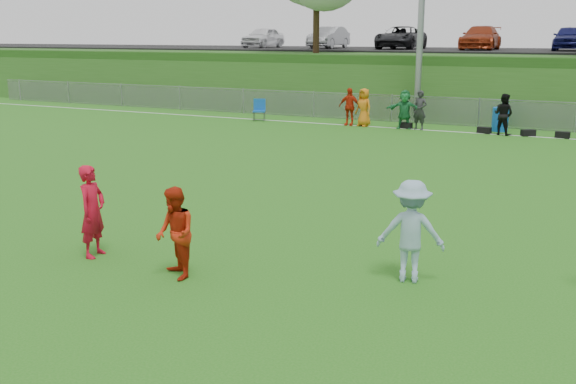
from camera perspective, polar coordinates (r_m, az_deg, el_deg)
The scene contains 13 objects.
ground at distance 11.28m, azimuth 0.15°, elevation -7.18°, with size 120.00×120.00×0.00m, color #206615.
sideline_far at distance 28.19m, azimuth 15.86°, elevation 5.09°, with size 60.00×0.10×0.01m, color white.
fence at distance 30.07m, azimuth 16.59°, elevation 6.80°, with size 58.00×0.06×1.30m.
berm at distance 40.86m, azimuth 19.12°, elevation 9.54°, with size 120.00×18.00×3.00m, color #224F16.
parking_lot at distance 42.78m, azimuth 19.59°, elevation 11.75°, with size 120.00×12.00×0.10m, color black.
car_row at distance 41.92m, azimuth 17.91°, elevation 12.91°, with size 32.04×5.18×1.44m.
spectator_row at distance 28.62m, azimuth 10.70°, elevation 7.21°, with size 7.70×0.89×1.69m.
gear_bags at distance 28.14m, azimuth 17.76°, elevation 5.20°, with size 6.97×0.52×0.26m.
player_red_left at distance 12.38m, azimuth -16.99°, elevation -1.65°, with size 0.63×0.41×1.73m, color red.
player_red_center at distance 10.97m, azimuth -10.00°, elevation -3.64°, with size 0.77×0.60×1.58m, color red.
player_blue at distance 10.85m, azimuth 10.87°, elevation -3.45°, with size 1.12×0.64×1.74m, color #8BAEC1.
recycling_bin at distance 28.96m, azimuth 18.34°, elevation 6.14°, with size 0.68×0.68×1.01m, color #1055B5.
camp_chair at distance 30.99m, azimuth -2.58°, elevation 6.91°, with size 0.75×0.76×1.03m.
Camera 1 is at (4.44, -9.54, 4.05)m, focal length 40.00 mm.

